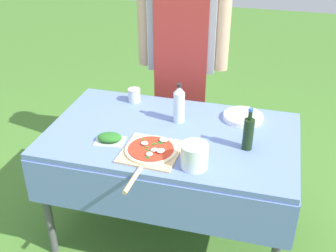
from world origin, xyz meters
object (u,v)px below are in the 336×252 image
object	(u,v)px
prep_table	(171,145)
mixing_tub	(194,156)
person_cook	(183,46)
plate_stack	(243,117)
sauce_jar	(134,96)
pizza_on_peel	(150,152)
water_bottle	(179,104)
herb_container	(110,138)
oil_bottle	(248,133)

from	to	relation	value
prep_table	mixing_tub	bearing A→B (deg)	-56.41
prep_table	person_cook	bearing A→B (deg)	98.76
prep_table	mixing_tub	distance (m)	0.39
person_cook	plate_stack	world-z (taller)	person_cook
plate_stack	sauce_jar	bearing A→B (deg)	175.61
plate_stack	sauce_jar	size ratio (longest dim) A/B	2.73
person_cook	pizza_on_peel	distance (m)	1.03
pizza_on_peel	water_bottle	xyz separation A→B (m)	(0.06, 0.39, 0.10)
herb_container	sauce_jar	xyz separation A→B (m)	(-0.03, 0.51, 0.02)
prep_table	herb_container	bearing A→B (deg)	-148.85
person_cook	prep_table	bearing A→B (deg)	94.91
prep_table	mixing_tub	size ratio (longest dim) A/B	10.32
person_cook	mixing_tub	xyz separation A→B (m)	(0.31, -1.05, -0.19)
pizza_on_peel	herb_container	xyz separation A→B (m)	(-0.26, 0.06, 0.01)
person_cook	mixing_tub	distance (m)	1.12
sauce_jar	water_bottle	bearing A→B (deg)	-27.89
oil_bottle	water_bottle	world-z (taller)	water_bottle
water_bottle	plate_stack	bearing A→B (deg)	19.07
water_bottle	herb_container	world-z (taller)	water_bottle
oil_bottle	water_bottle	xyz separation A→B (m)	(-0.43, 0.20, 0.02)
person_cook	mixing_tub	world-z (taller)	person_cook
mixing_tub	herb_container	bearing A→B (deg)	167.57
mixing_tub	oil_bottle	bearing A→B (deg)	44.88
oil_bottle	water_bottle	bearing A→B (deg)	155.51
pizza_on_peel	sauce_jar	size ratio (longest dim) A/B	5.83
person_cook	oil_bottle	world-z (taller)	person_cook
prep_table	person_cook	size ratio (longest dim) A/B	0.85
sauce_jar	pizza_on_peel	bearing A→B (deg)	-63.25
prep_table	water_bottle	size ratio (longest dim) A/B	5.85
pizza_on_peel	water_bottle	bearing A→B (deg)	83.77
mixing_tub	sauce_jar	distance (m)	0.83
oil_bottle	sauce_jar	xyz separation A→B (m)	(-0.78, 0.38, -0.06)
mixing_tub	water_bottle	bearing A→B (deg)	113.27
herb_container	mixing_tub	xyz separation A→B (m)	(0.51, -0.11, 0.04)
oil_bottle	plate_stack	size ratio (longest dim) A/B	1.00
water_bottle	mixing_tub	distance (m)	0.48
person_cook	sauce_jar	bearing A→B (deg)	58.44
pizza_on_peel	oil_bottle	world-z (taller)	oil_bottle
oil_bottle	pizza_on_peel	bearing A→B (deg)	-158.87
pizza_on_peel	sauce_jar	world-z (taller)	sauce_jar
herb_container	oil_bottle	bearing A→B (deg)	9.87
oil_bottle	herb_container	distance (m)	0.77
mixing_tub	prep_table	bearing A→B (deg)	123.59
water_bottle	herb_container	bearing A→B (deg)	-134.19
oil_bottle	herb_container	bearing A→B (deg)	-170.13
prep_table	water_bottle	bearing A→B (deg)	86.19
prep_table	person_cook	distance (m)	0.84
person_cook	mixing_tub	bearing A→B (deg)	102.78
person_cook	sauce_jar	size ratio (longest dim) A/B	19.22
pizza_on_peel	herb_container	world-z (taller)	same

